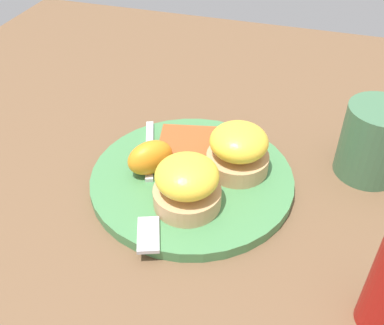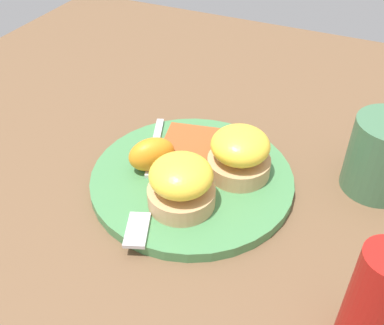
{
  "view_description": "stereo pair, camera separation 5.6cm",
  "coord_description": "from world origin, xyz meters",
  "px_view_note": "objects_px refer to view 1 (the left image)",
  "views": [
    {
      "loc": [
        0.13,
        -0.41,
        0.39
      ],
      "look_at": [
        0.0,
        0.0,
        0.03
      ],
      "focal_mm": 42.0,
      "sensor_mm": 36.0,
      "label": 1
    },
    {
      "loc": [
        0.18,
        -0.39,
        0.39
      ],
      "look_at": [
        0.0,
        0.0,
        0.03
      ],
      "focal_mm": 42.0,
      "sensor_mm": 36.0,
      "label": 2
    }
  ],
  "objects_px": {
    "hashbrown_patty": "(198,149)",
    "orange_wedge": "(150,158)",
    "sandwich_benedict_left": "(187,184)",
    "sandwich_benedict_right": "(238,150)",
    "fork": "(149,186)",
    "cup": "(375,142)"
  },
  "relations": [
    {
      "from": "sandwich_benedict_left",
      "to": "fork",
      "type": "relative_size",
      "value": 0.34
    },
    {
      "from": "sandwich_benedict_left",
      "to": "orange_wedge",
      "type": "bearing_deg",
      "value": 145.16
    },
    {
      "from": "sandwich_benedict_left",
      "to": "orange_wedge",
      "type": "relative_size",
      "value": 1.32
    },
    {
      "from": "hashbrown_patty",
      "to": "cup",
      "type": "distance_m",
      "value": 0.22
    },
    {
      "from": "orange_wedge",
      "to": "cup",
      "type": "xyz_separation_m",
      "value": [
        0.27,
        0.1,
        0.01
      ]
    },
    {
      "from": "hashbrown_patty",
      "to": "orange_wedge",
      "type": "height_order",
      "value": "orange_wedge"
    },
    {
      "from": "hashbrown_patty",
      "to": "orange_wedge",
      "type": "bearing_deg",
      "value": -133.44
    },
    {
      "from": "fork",
      "to": "cup",
      "type": "distance_m",
      "value": 0.29
    },
    {
      "from": "sandwich_benedict_left",
      "to": "hashbrown_patty",
      "type": "height_order",
      "value": "sandwich_benedict_left"
    },
    {
      "from": "sandwich_benedict_left",
      "to": "fork",
      "type": "bearing_deg",
      "value": 165.97
    },
    {
      "from": "sandwich_benedict_right",
      "to": "hashbrown_patty",
      "type": "height_order",
      "value": "sandwich_benedict_right"
    },
    {
      "from": "orange_wedge",
      "to": "cup",
      "type": "height_order",
      "value": "cup"
    },
    {
      "from": "fork",
      "to": "cup",
      "type": "relative_size",
      "value": 2.02
    },
    {
      "from": "hashbrown_patty",
      "to": "sandwich_benedict_left",
      "type": "bearing_deg",
      "value": -81.36
    },
    {
      "from": "sandwich_benedict_right",
      "to": "hashbrown_patty",
      "type": "xyz_separation_m",
      "value": [
        -0.06,
        0.01,
        -0.02
      ]
    },
    {
      "from": "sandwich_benedict_left",
      "to": "cup",
      "type": "height_order",
      "value": "cup"
    },
    {
      "from": "hashbrown_patty",
      "to": "fork",
      "type": "xyz_separation_m",
      "value": [
        -0.04,
        -0.08,
        -0.01
      ]
    },
    {
      "from": "sandwich_benedict_right",
      "to": "fork",
      "type": "distance_m",
      "value": 0.12
    },
    {
      "from": "orange_wedge",
      "to": "fork",
      "type": "height_order",
      "value": "orange_wedge"
    },
    {
      "from": "sandwich_benedict_left",
      "to": "cup",
      "type": "relative_size",
      "value": 0.69
    },
    {
      "from": "hashbrown_patty",
      "to": "orange_wedge",
      "type": "relative_size",
      "value": 1.87
    },
    {
      "from": "fork",
      "to": "cup",
      "type": "height_order",
      "value": "cup"
    }
  ]
}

